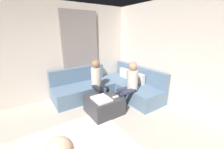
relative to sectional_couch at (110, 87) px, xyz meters
The scene contains 10 objects.
wall_back 2.57m from the sectional_couch, 27.05° to the left, with size 6.00×0.12×2.70m, color beige.
wall_left 2.33m from the sectional_couch, 114.60° to the right, with size 0.12×6.00×2.70m, color beige.
curtain_panel 1.36m from the sectional_couch, 142.74° to the right, with size 0.06×1.10×2.50m, color gray.
sectional_couch is the anchor object (origin of this frame).
ottoman 0.95m from the sectional_couch, 43.51° to the right, with size 0.76×0.76×0.42m, color #333338.
folded_blanket 1.11m from the sectional_couch, 44.45° to the right, with size 0.44×0.36×0.04m, color white.
coffee_mug 0.69m from the sectional_couch, 45.32° to the right, with size 0.08×0.08×0.10m, color #334C72.
game_remote 0.98m from the sectional_couch, 26.45° to the right, with size 0.05×0.15×0.02m, color white.
person_on_couch_back 0.89m from the sectional_couch, ahead, with size 0.30×0.60×1.20m.
person_on_couch_side 0.64m from the sectional_couch, 73.52° to the right, with size 0.60×0.30×1.20m.
Camera 1 is at (1.25, -0.33, 1.93)m, focal length 22.62 mm.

